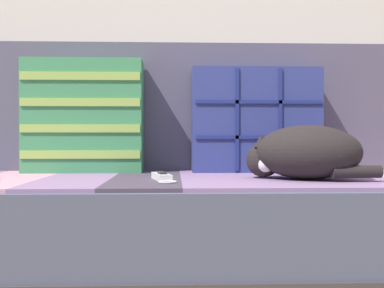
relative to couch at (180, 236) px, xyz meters
The scene contains 6 objects.
couch is the anchor object (origin of this frame).
sofa_backrest 0.54m from the couch, 90.00° to the left, with size 1.69×0.14×0.47m.
throw_pillow_quilted 0.49m from the couch, 35.47° to the left, with size 0.44×0.14×0.36m.
throw_pillow_striped 0.54m from the couch, 150.29° to the left, with size 0.40×0.14×0.39m.
sleeping_cat 0.45m from the couch, 20.95° to the right, with size 0.36×0.32×0.15m.
game_remote_far 0.25m from the couch, 110.43° to the right, with size 0.08×0.19×0.02m.
Camera 1 is at (-0.02, -1.34, 0.48)m, focal length 45.00 mm.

